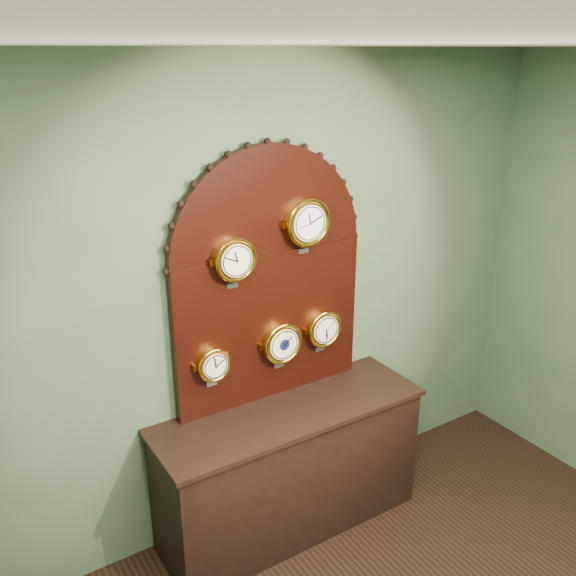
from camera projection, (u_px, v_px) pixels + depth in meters
wall_back at (265, 304)px, 3.60m from camera, size 4.00×0.00×4.00m
shop_counter at (290, 470)px, 3.75m from camera, size 1.60×0.50×0.80m
display_board at (269, 270)px, 3.48m from camera, size 1.26×0.06×1.53m
roman_clock at (234, 259)px, 3.26m from camera, size 0.25×0.08×0.30m
arabic_clock at (307, 222)px, 3.44m from camera, size 0.28×0.08×0.33m
hygrometer at (213, 364)px, 3.40m from camera, size 0.20×0.08×0.25m
barometer at (282, 343)px, 3.61m from camera, size 0.26×0.08×0.31m
tide_clock at (323, 328)px, 3.75m from camera, size 0.24×0.08×0.29m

